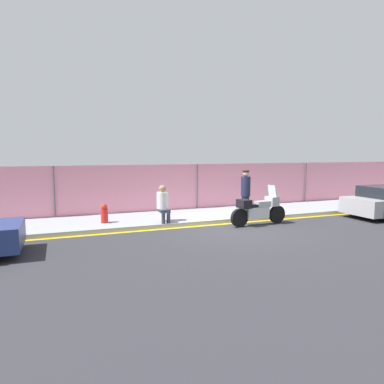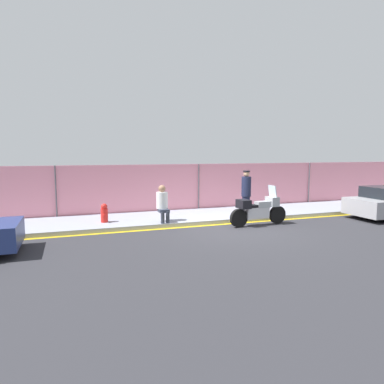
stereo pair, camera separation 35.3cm
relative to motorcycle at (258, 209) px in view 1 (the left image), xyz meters
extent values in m
plane|color=#2D2D33|center=(-1.02, -0.26, -0.57)|extent=(120.00, 120.00, 0.00)
cube|color=#8E93A3|center=(-1.02, 2.03, -0.50)|extent=(43.48, 2.73, 0.15)
cube|color=gold|center=(-1.02, 0.57, -0.57)|extent=(43.48, 0.18, 0.01)
cube|color=pink|center=(-1.02, 3.48, 0.49)|extent=(41.31, 0.08, 2.12)
cylinder|color=#4C4C51|center=(-6.87, 3.38, 0.49)|extent=(0.05, 0.05, 2.12)
cylinder|color=#4C4C51|center=(-1.02, 3.38, 0.49)|extent=(0.05, 0.05, 2.12)
cylinder|color=#4C4C51|center=(4.83, 3.38, 0.49)|extent=(0.05, 0.05, 2.12)
cylinder|color=black|center=(0.85, 0.07, -0.24)|extent=(0.66, 0.19, 0.66)
cylinder|color=black|center=(-0.81, -0.06, -0.24)|extent=(0.66, 0.19, 0.66)
cube|color=silver|center=(-0.06, 0.00, -0.10)|extent=(0.93, 0.35, 0.40)
cube|color=#999EA3|center=(0.17, 0.01, 0.19)|extent=(0.54, 0.35, 0.22)
cube|color=black|center=(-0.16, -0.01, 0.15)|extent=(0.62, 0.33, 0.10)
cube|color=#999EA3|center=(0.60, 0.05, 0.27)|extent=(0.36, 0.50, 0.34)
cube|color=silver|center=(0.60, 0.05, 0.65)|extent=(0.14, 0.43, 0.42)
cube|color=black|center=(-0.62, -0.05, 0.25)|extent=(0.40, 0.53, 0.30)
cylinder|color=#191E38|center=(0.13, 1.16, -0.04)|extent=(0.30, 0.30, 0.76)
cylinder|color=#191E38|center=(0.13, 1.16, 0.73)|extent=(0.37, 0.37, 0.76)
sphere|color=tan|center=(0.13, 1.16, 1.22)|extent=(0.23, 0.23, 0.23)
cylinder|color=black|center=(0.13, 1.16, 1.32)|extent=(0.26, 0.26, 0.05)
cylinder|color=#2D3342|center=(-3.34, 0.77, -0.21)|extent=(0.13, 0.13, 0.42)
cylinder|color=#2D3342|center=(-3.16, 0.77, -0.21)|extent=(0.13, 0.13, 0.42)
cube|color=#2D3342|center=(-3.25, 0.98, -0.01)|extent=(0.35, 0.42, 0.10)
cylinder|color=white|center=(-3.25, 1.19, 0.34)|extent=(0.41, 0.41, 0.59)
sphere|color=#A37556|center=(-3.25, 1.19, 0.76)|extent=(0.25, 0.25, 0.25)
cylinder|color=black|center=(4.82, 0.26, -0.24)|extent=(0.66, 0.22, 0.66)
cylinder|color=red|center=(-5.24, 1.68, -0.18)|extent=(0.25, 0.25, 0.49)
sphere|color=red|center=(-5.24, 1.68, 0.13)|extent=(0.23, 0.23, 0.23)
cylinder|color=red|center=(-5.24, 1.54, -0.15)|extent=(0.09, 0.10, 0.09)
camera|label=1|loc=(-6.60, -10.51, 2.04)|focal=32.00mm
camera|label=2|loc=(-6.27, -10.64, 2.04)|focal=32.00mm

